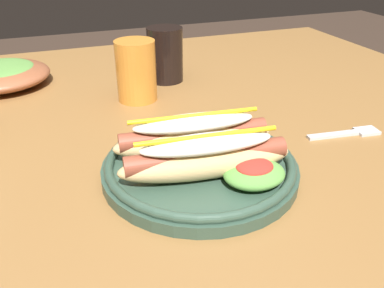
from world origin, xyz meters
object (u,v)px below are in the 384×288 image
hot_dog_plate (202,158)px  fork (349,133)px  extra_cup (136,71)px  side_bowl (0,74)px  soda_cup (165,55)px

hot_dog_plate → fork: size_ratio=2.13×
hot_dog_plate → extra_cup: extra_cup is taller
hot_dog_plate → fork: bearing=5.9°
extra_cup → side_bowl: size_ratio=0.58×
hot_dog_plate → soda_cup: 0.38m
hot_dog_plate → fork: (0.26, 0.03, -0.02)m
soda_cup → extra_cup: (-0.08, -0.08, 0.00)m
hot_dog_plate → side_bowl: hot_dog_plate is taller
side_bowl → hot_dog_plate: bearing=-60.2°
fork → hot_dog_plate: bearing=-167.1°
soda_cup → side_bowl: bearing=165.2°
fork → side_bowl: size_ratio=0.63×
fork → side_bowl: side_bowl is taller
soda_cup → side_bowl: size_ratio=0.57×
soda_cup → extra_cup: 0.12m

